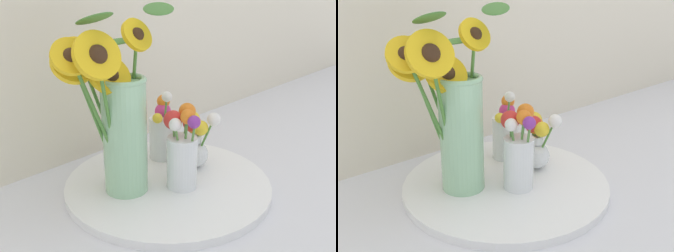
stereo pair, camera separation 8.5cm
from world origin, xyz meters
TOP-DOWN VIEW (x-y plane):
  - ground_plane at (0.00, 0.00)m, footprint 6.00×6.00m
  - serving_tray at (0.03, 0.07)m, footprint 0.46×0.46m
  - mason_jar_sunflowers at (-0.07, 0.12)m, footprint 0.26×0.20m
  - vase_small_center at (0.03, 0.04)m, footprint 0.08×0.09m
  - vase_bulb_right at (0.13, 0.08)m, footprint 0.07×0.09m
  - vase_small_back at (0.11, 0.17)m, footprint 0.09×0.07m

SIDE VIEW (x-z plane):
  - ground_plane at x=0.00m, z-range 0.00..0.00m
  - serving_tray at x=0.03m, z-range 0.00..0.02m
  - vase_small_back at x=0.11m, z-range 0.00..0.18m
  - vase_bulb_right at x=0.13m, z-range 0.02..0.16m
  - vase_small_center at x=0.03m, z-range 0.01..0.19m
  - mason_jar_sunflowers at x=-0.07m, z-range -0.01..0.39m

